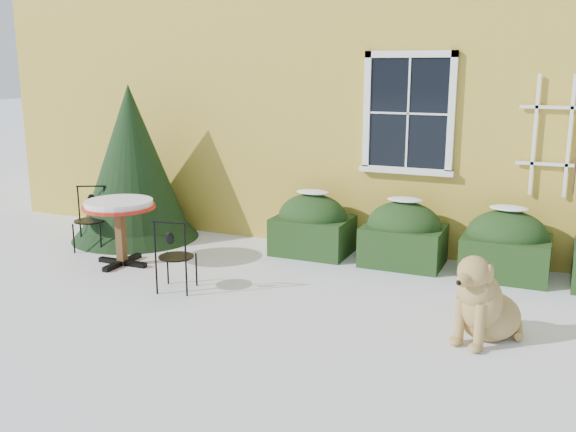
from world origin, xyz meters
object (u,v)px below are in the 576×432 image
at_px(bistro_table, 119,211).
at_px(evergreen_shrub, 133,178).
at_px(patio_chair_near, 175,255).
at_px(patio_chair_far, 90,218).
at_px(dog, 483,305).

bearing_deg(bistro_table, evergreen_shrub, 119.42).
height_order(bistro_table, patio_chair_near, bistro_table).
height_order(patio_chair_near, patio_chair_far, patio_chair_far).
relative_size(patio_chair_near, patio_chair_far, 0.96).
relative_size(patio_chair_near, dog, 0.89).
xyz_separation_m(bistro_table, dog, (4.72, -0.60, -0.37)).
relative_size(evergreen_shrub, patio_chair_near, 2.68).
distance_m(bistro_table, dog, 4.77).
xyz_separation_m(patio_chair_near, dog, (3.48, -0.02, -0.07)).
bearing_deg(patio_chair_near, evergreen_shrub, -56.77).
bearing_deg(bistro_table, patio_chair_far, 152.78).
distance_m(patio_chair_near, patio_chair_far, 2.38).
distance_m(patio_chair_far, dog, 5.72).
distance_m(patio_chair_near, dog, 3.48).
distance_m(evergreen_shrub, dog, 5.74).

